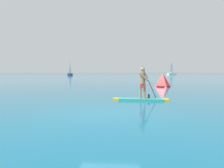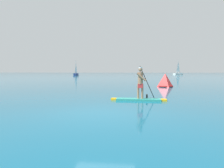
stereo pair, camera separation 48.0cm
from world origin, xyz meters
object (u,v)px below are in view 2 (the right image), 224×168
object	(u,v)px
sailboat_left_horizon	(76,73)
sailboat_right_horizon	(178,73)
race_marker_buoy	(165,81)
paddleboarder_mid_center	(140,92)

from	to	relation	value
sailboat_left_horizon	sailboat_right_horizon	distance (m)	48.95
sailboat_right_horizon	race_marker_buoy	bearing A→B (deg)	-141.67
paddleboarder_mid_center	race_marker_buoy	world-z (taller)	paddleboarder_mid_center
paddleboarder_mid_center	sailboat_left_horizon	distance (m)	66.30
paddleboarder_mid_center	sailboat_right_horizon	size ratio (longest dim) A/B	0.41
race_marker_buoy	sailboat_left_horizon	distance (m)	58.42
paddleboarder_mid_center	sailboat_right_horizon	bearing A→B (deg)	79.06
race_marker_buoy	sailboat_left_horizon	world-z (taller)	sailboat_left_horizon
sailboat_right_horizon	paddleboarder_mid_center	bearing A→B (deg)	-142.03
race_marker_buoy	paddleboarder_mid_center	bearing A→B (deg)	-105.66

